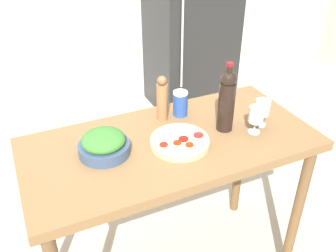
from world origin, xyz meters
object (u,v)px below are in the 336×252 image
object	(u,v)px
wine_glass_far	(262,108)
salad_bowl	(104,144)
refrigerator	(191,22)
wine_glass_near	(256,116)
salt_canister	(180,103)
wine_bottle	(227,100)
homemade_pizza	(180,141)
pepper_mill	(162,99)

from	to	relation	value
wine_glass_far	salad_bowl	xyz separation A→B (m)	(-0.78, 0.09, -0.05)
refrigerator	wine_glass_near	distance (m)	2.07
wine_glass_far	salt_canister	world-z (taller)	wine_glass_far
wine_bottle	homemade_pizza	distance (m)	0.30
pepper_mill	homemade_pizza	xyz separation A→B (m)	(-0.02, -0.25, -0.10)
pepper_mill	wine_glass_near	bearing A→B (deg)	-40.53
wine_glass_near	salad_bowl	xyz separation A→B (m)	(-0.71, 0.13, -0.04)
wine_bottle	wine_glass_far	distance (m)	0.20
salad_bowl	homemade_pizza	xyz separation A→B (m)	(0.34, -0.08, -0.03)
wine_glass_near	wine_bottle	bearing A→B (deg)	143.09
pepper_mill	salad_bowl	world-z (taller)	pepper_mill
homemade_pizza	salt_canister	distance (m)	0.28
wine_glass_far	pepper_mill	size ratio (longest dim) A/B	0.58
refrigerator	wine_glass_near	bearing A→B (deg)	-109.05
wine_bottle	homemade_pizza	bearing A→B (deg)	-172.70
pepper_mill	wine_bottle	bearing A→B (deg)	-42.17
wine_bottle	salt_canister	bearing A→B (deg)	122.45
wine_bottle	salad_bowl	world-z (taller)	wine_bottle
pepper_mill	salt_canister	size ratio (longest dim) A/B	1.79
wine_bottle	wine_glass_far	world-z (taller)	wine_bottle
wine_bottle	wine_glass_near	size ratio (longest dim) A/B	2.52
refrigerator	wine_glass_near	xyz separation A→B (m)	(-0.67, -1.95, 0.15)
pepper_mill	salad_bowl	size ratio (longest dim) A/B	1.04
pepper_mill	salt_canister	xyz separation A→B (m)	(0.10, -0.00, -0.05)
wine_glass_near	wine_glass_far	bearing A→B (deg)	32.57
wine_bottle	wine_glass_near	bearing A→B (deg)	-36.91
wine_bottle	salad_bowl	size ratio (longest dim) A/B	1.52
wine_bottle	salad_bowl	xyz separation A→B (m)	(-0.60, 0.05, -0.11)
wine_bottle	wine_glass_near	world-z (taller)	wine_bottle
wine_glass_near	wine_glass_far	xyz separation A→B (m)	(0.07, 0.04, 0.00)
homemade_pizza	salad_bowl	bearing A→B (deg)	166.78
wine_bottle	wine_glass_far	size ratio (longest dim) A/B	2.52
wine_glass_far	refrigerator	bearing A→B (deg)	72.40
refrigerator	wine_glass_near	size ratio (longest dim) A/B	12.73
wine_bottle	salt_canister	xyz separation A→B (m)	(-0.14, 0.22, -0.10)
pepper_mill	refrigerator	bearing A→B (deg)	58.00
salt_canister	pepper_mill	bearing A→B (deg)	179.53
refrigerator	homemade_pizza	xyz separation A→B (m)	(-1.05, -1.90, 0.08)
refrigerator	salad_bowl	size ratio (longest dim) A/B	7.67
refrigerator	wine_bottle	world-z (taller)	refrigerator
refrigerator	salad_bowl	world-z (taller)	refrigerator
refrigerator	salt_canister	size ratio (longest dim) A/B	13.11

